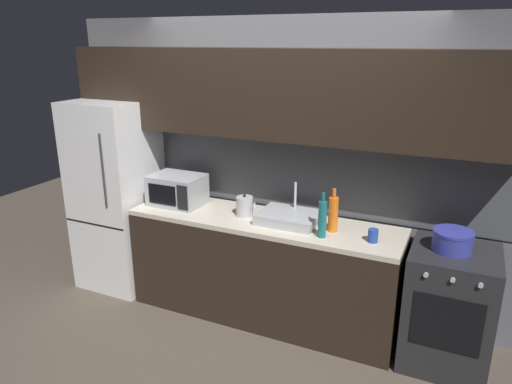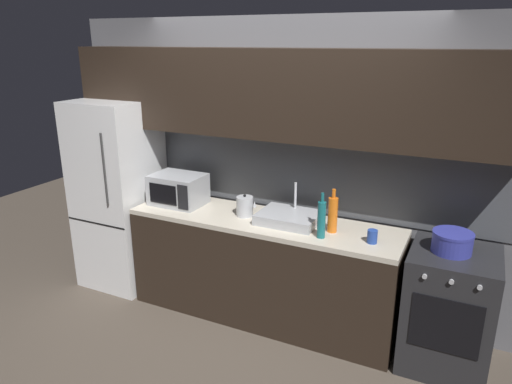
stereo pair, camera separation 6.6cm
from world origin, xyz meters
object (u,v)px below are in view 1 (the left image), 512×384
(oven_range, at_px, (448,308))
(wine_bottle_teal, at_px, (322,219))
(wine_bottle_orange, at_px, (333,214))
(mug_blue, at_px, (373,236))
(cooking_pot, at_px, (452,241))
(kettle, at_px, (245,206))
(microwave, at_px, (177,190))
(refrigerator, at_px, (117,195))

(oven_range, height_order, wine_bottle_teal, wine_bottle_teal)
(wine_bottle_orange, bearing_deg, oven_range, 0.32)
(mug_blue, distance_m, cooking_pot, 0.54)
(kettle, height_order, cooking_pot, kettle)
(microwave, height_order, mug_blue, microwave)
(wine_bottle_orange, relative_size, mug_blue, 3.45)
(wine_bottle_teal, height_order, cooking_pot, wine_bottle_teal)
(refrigerator, relative_size, wine_bottle_teal, 5.12)
(kettle, bearing_deg, wine_bottle_teal, -12.31)
(oven_range, xyz_separation_m, mug_blue, (-0.57, -0.08, 0.50))
(oven_range, height_order, cooking_pot, cooking_pot)
(mug_blue, bearing_deg, wine_bottle_teal, -169.54)
(oven_range, bearing_deg, microwave, 179.52)
(refrigerator, distance_m, mug_blue, 2.44)
(wine_bottle_orange, bearing_deg, wine_bottle_teal, -105.97)
(oven_range, bearing_deg, wine_bottle_orange, -179.68)
(refrigerator, height_order, oven_range, refrigerator)
(kettle, bearing_deg, oven_range, -0.22)
(oven_range, relative_size, microwave, 1.96)
(oven_range, distance_m, kettle, 1.74)
(oven_range, relative_size, cooking_pot, 3.27)
(microwave, height_order, wine_bottle_orange, wine_bottle_orange)
(kettle, height_order, mug_blue, kettle)
(oven_range, bearing_deg, mug_blue, -171.72)
(oven_range, distance_m, wine_bottle_orange, 1.07)
(kettle, bearing_deg, refrigerator, -179.79)
(microwave, bearing_deg, kettle, -1.14)
(oven_range, height_order, microwave, microwave)
(microwave, bearing_deg, wine_bottle_teal, -6.95)
(wine_bottle_teal, bearing_deg, wine_bottle_orange, 74.03)
(microwave, xyz_separation_m, wine_bottle_orange, (1.44, -0.02, 0.01))
(refrigerator, distance_m, wine_bottle_orange, 2.12)
(cooking_pot, bearing_deg, wine_bottle_teal, -170.42)
(kettle, height_order, wine_bottle_teal, wine_bottle_teal)
(microwave, height_order, kettle, microwave)
(refrigerator, height_order, mug_blue, refrigerator)
(mug_blue, bearing_deg, wine_bottle_orange, 166.59)
(microwave, distance_m, kettle, 0.68)
(oven_range, height_order, mug_blue, mug_blue)
(microwave, xyz_separation_m, cooking_pot, (2.29, -0.02, -0.06))
(refrigerator, relative_size, wine_bottle_orange, 5.22)
(mug_blue, relative_size, cooking_pot, 0.36)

